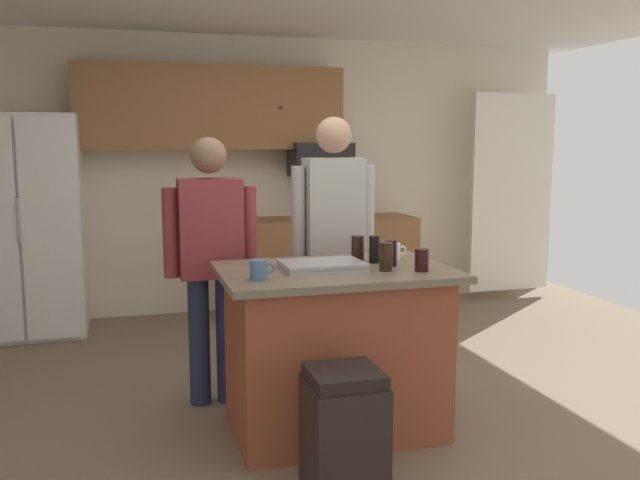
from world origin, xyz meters
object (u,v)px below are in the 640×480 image
at_px(microwave_over_range, 320,160).
at_px(glass_short_whisky, 358,248).
at_px(glass_stout_tall, 386,257).
at_px(person_host_foreground, 211,253).
at_px(kitchen_island, 335,349).
at_px(tumbler_amber, 374,249).
at_px(trash_bin, 344,434).
at_px(glass_dark_ale, 422,260).
at_px(refrigerator, 26,226).
at_px(glass_pilsner, 391,253).
at_px(mug_ceramic_white, 393,251).
at_px(serving_tray, 322,266).
at_px(mug_blue_stoneware, 259,270).
at_px(person_guest_right, 333,231).

xyz_separation_m(microwave_over_range, glass_short_whisky, (-0.50, -2.50, -0.44)).
height_order(glass_short_whisky, glass_stout_tall, glass_stout_tall).
distance_m(person_host_foreground, glass_short_whisky, 0.91).
distance_m(kitchen_island, tumbler_amber, 0.61).
bearing_deg(glass_short_whisky, trash_bin, -112.66).
bearing_deg(glass_dark_ale, refrigerator, 129.66).
xyz_separation_m(glass_short_whisky, glass_dark_ale, (0.22, -0.41, -0.01)).
distance_m(glass_pilsner, glass_stout_tall, 0.15).
bearing_deg(mug_ceramic_white, serving_tray, -160.17).
bearing_deg(glass_stout_tall, kitchen_island, 149.80).
bearing_deg(person_host_foreground, glass_pilsner, 11.32).
height_order(kitchen_island, glass_stout_tall, glass_stout_tall).
bearing_deg(glass_pilsner, kitchen_island, 177.26).
xyz_separation_m(glass_stout_tall, serving_tray, (-0.32, 0.13, -0.06)).
distance_m(glass_short_whisky, tumbler_amber, 0.12).
height_order(person_host_foreground, trash_bin, person_host_foreground).
relative_size(glass_stout_tall, mug_ceramic_white, 1.15).
bearing_deg(serving_tray, microwave_over_range, 73.90).
height_order(person_host_foreground, mug_blue_stoneware, person_host_foreground).
xyz_separation_m(kitchen_island, glass_stout_tall, (0.24, -0.14, 0.54)).
relative_size(refrigerator, serving_tray, 4.20).
bearing_deg(person_guest_right, mug_blue_stoneware, -19.57).
xyz_separation_m(kitchen_island, glass_dark_ale, (0.42, -0.20, 0.52)).
relative_size(refrigerator, person_guest_right, 1.04).
height_order(glass_stout_tall, glass_dark_ale, glass_stout_tall).
xyz_separation_m(refrigerator, tumbler_amber, (2.16, -2.48, 0.09)).
relative_size(glass_short_whisky, mug_ceramic_white, 1.09).
xyz_separation_m(microwave_over_range, person_guest_right, (-0.48, -1.95, -0.41)).
height_order(refrigerator, glass_short_whisky, refrigerator).
bearing_deg(glass_pilsner, glass_dark_ale, -62.10).
height_order(mug_ceramic_white, mug_blue_stoneware, mug_blue_stoneware).
bearing_deg(glass_short_whisky, glass_dark_ale, -61.89).
relative_size(refrigerator, person_host_foreground, 1.12).
relative_size(refrigerator, glass_short_whisky, 12.66).
distance_m(glass_short_whisky, glass_dark_ale, 0.47).
xyz_separation_m(person_host_foreground, glass_dark_ale, (1.02, -0.82, 0.04)).
distance_m(glass_short_whisky, glass_stout_tall, 0.35).
relative_size(mug_blue_stoneware, serving_tray, 0.29).
bearing_deg(mug_ceramic_white, microwave_over_range, 83.33).
xyz_separation_m(kitchen_island, glass_short_whisky, (0.20, 0.21, 0.53)).
bearing_deg(mug_blue_stoneware, kitchen_island, 21.80).
distance_m(kitchen_island, serving_tray, 0.49).
bearing_deg(glass_stout_tall, person_host_foreground, 138.06).
relative_size(person_guest_right, glass_pilsner, 12.18).
height_order(kitchen_island, person_guest_right, person_guest_right).
bearing_deg(mug_ceramic_white, refrigerator, 133.59).
bearing_deg(microwave_over_range, glass_stout_tall, -99.28).
bearing_deg(microwave_over_range, glass_short_whisky, -101.40).
height_order(microwave_over_range, serving_tray, microwave_over_range).
bearing_deg(mug_blue_stoneware, glass_pilsner, 12.22).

